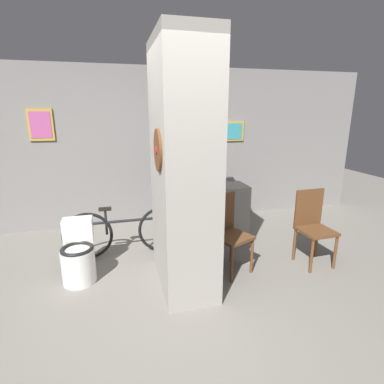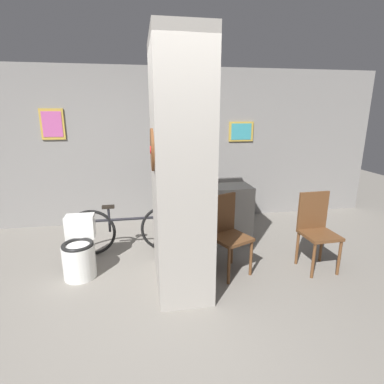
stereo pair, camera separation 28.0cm
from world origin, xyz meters
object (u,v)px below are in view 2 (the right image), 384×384
object	(u,v)px
chair_by_doorway	(316,228)
bicycle	(129,229)
toilet	(79,252)
chair_near_pillar	(227,231)
bottle_tall	(209,178)

from	to	relation	value
chair_by_doorway	bicycle	xyz separation A→B (m)	(-2.29, 0.80, -0.19)
toilet	bicycle	distance (m)	0.75
toilet	chair_by_doorway	distance (m)	2.88
bicycle	chair_near_pillar	bearing A→B (deg)	-30.81
chair_near_pillar	bottle_tall	world-z (taller)	bottle_tall
toilet	bottle_tall	size ratio (longest dim) A/B	2.01
bicycle	bottle_tall	bearing A→B (deg)	9.03
bicycle	bottle_tall	xyz separation A→B (m)	(1.16, 0.18, 0.64)
toilet	bicycle	xyz separation A→B (m)	(0.56, 0.50, 0.04)
chair_by_doorway	bottle_tall	bearing A→B (deg)	136.73
bicycle	chair_by_doorway	bearing A→B (deg)	-19.15
chair_near_pillar	chair_by_doorway	distance (m)	1.11
chair_near_pillar	chair_by_doorway	xyz separation A→B (m)	(1.11, -0.09, 0.00)
chair_near_pillar	bottle_tall	bearing A→B (deg)	67.23
chair_near_pillar	bottle_tall	size ratio (longest dim) A/B	2.79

